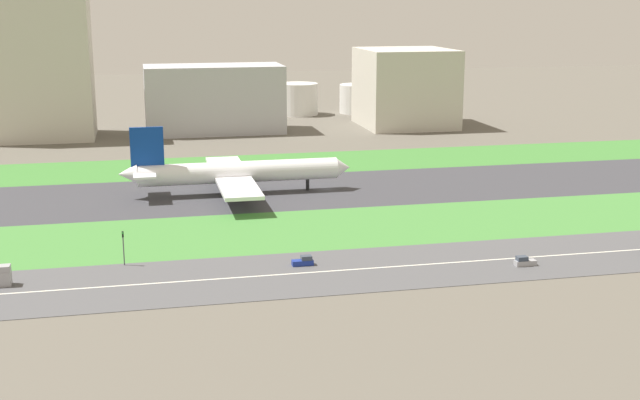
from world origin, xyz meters
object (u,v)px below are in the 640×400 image
object	(u,v)px
fuel_tank_west	(298,99)
hangar_building	(214,99)
car_1	(524,262)
fuel_tank_centre	(360,99)
terminal_building	(35,67)
airliner	(233,172)
traffic_light	(123,246)
office_tower	(405,88)
car_2	(304,261)

from	to	relation	value
fuel_tank_west	hangar_building	bearing A→B (deg)	-134.12
car_1	fuel_tank_centre	world-z (taller)	fuel_tank_centre
car_1	hangar_building	world-z (taller)	hangar_building
terminal_building	hangar_building	bearing A→B (deg)	0.00
airliner	traffic_light	size ratio (longest dim) A/B	9.03
traffic_light	office_tower	world-z (taller)	office_tower
car_1	fuel_tank_centre	size ratio (longest dim) A/B	0.23
car_1	traffic_light	bearing A→B (deg)	-12.58
hangar_building	fuel_tank_centre	distance (m)	86.55
fuel_tank_centre	airliner	bearing A→B (deg)	-116.53
car_1	office_tower	size ratio (longest dim) A/B	0.11
car_2	terminal_building	world-z (taller)	terminal_building
hangar_building	fuel_tank_centre	bearing A→B (deg)	31.44
car_2	fuel_tank_west	distance (m)	231.11
traffic_light	office_tower	bearing A→B (deg)	56.06
office_tower	fuel_tank_centre	bearing A→B (deg)	100.13
car_2	hangar_building	xyz separation A→B (m)	(-0.72, 182.00, 12.73)
traffic_light	terminal_building	distance (m)	178.69
fuel_tank_west	terminal_building	bearing A→B (deg)	-158.18
hangar_building	office_tower	size ratio (longest dim) A/B	1.41
car_2	fuel_tank_centre	world-z (taller)	fuel_tank_centre
hangar_building	fuel_tank_west	xyz separation A→B (m)	(43.65, 45.00, -6.26)
airliner	hangar_building	bearing A→B (deg)	87.10
terminal_building	fuel_tank_centre	xyz separation A→B (m)	(142.35, 45.00, -20.84)
airliner	car_1	world-z (taller)	airliner
office_tower	fuel_tank_centre	distance (m)	46.71
car_1	terminal_building	distance (m)	224.83
car_1	fuel_tank_west	xyz separation A→B (m)	(-1.51, 237.00, 6.47)
hangar_building	airliner	bearing A→B (deg)	-92.90
terminal_building	office_tower	bearing A→B (deg)	0.00
car_1	fuel_tank_west	distance (m)	237.09
traffic_light	airliner	bearing A→B (deg)	63.68
car_1	fuel_tank_centre	xyz separation A→B (m)	(28.46, 237.00, 5.87)
airliner	car_2	size ratio (longest dim) A/B	14.77
terminal_building	office_tower	distance (m)	150.80
car_1	fuel_tank_west	size ratio (longest dim) A/B	0.24
airliner	car_1	distance (m)	93.30
fuel_tank_west	car_1	bearing A→B (deg)	-89.63
airliner	hangar_building	size ratio (longest dim) A/B	1.17
car_2	car_1	world-z (taller)	same
airliner	traffic_light	xyz separation A→B (m)	(-29.68, -60.01, -1.94)
car_1	hangar_building	bearing A→B (deg)	-76.76
office_tower	car_2	bearing A→B (deg)	-113.98
traffic_light	office_tower	xyz separation A→B (m)	(117.10, 174.01, 12.11)
terminal_building	fuel_tank_centre	distance (m)	150.74
traffic_light	fuel_tank_centre	world-z (taller)	fuel_tank_centre
hangar_building	fuel_tank_centre	xyz separation A→B (m)	(73.62, 45.00, -6.86)
fuel_tank_west	office_tower	bearing A→B (deg)	-49.81
car_2	hangar_building	bearing A→B (deg)	90.23
traffic_light	terminal_building	bearing A→B (deg)	100.83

